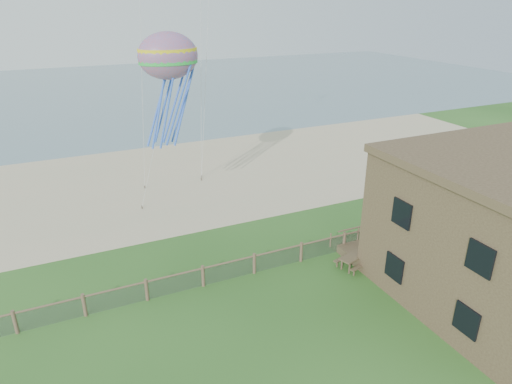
# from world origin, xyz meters

# --- Properties ---
(ground) EXTENTS (160.00, 160.00, 0.00)m
(ground) POSITION_xyz_m (0.00, 0.00, 0.00)
(ground) COLOR #264F1B
(ground) RESTS_ON ground
(sand_beach) EXTENTS (72.00, 20.00, 0.02)m
(sand_beach) POSITION_xyz_m (0.00, 22.00, 0.00)
(sand_beach) COLOR #C7B090
(sand_beach) RESTS_ON ground
(ocean) EXTENTS (160.00, 68.00, 0.02)m
(ocean) POSITION_xyz_m (0.00, 66.00, 0.00)
(ocean) COLOR slate
(ocean) RESTS_ON ground
(chainlink_fence) EXTENTS (36.20, 0.20, 1.25)m
(chainlink_fence) POSITION_xyz_m (0.00, 6.00, 0.55)
(chainlink_fence) COLOR brown
(chainlink_fence) RESTS_ON ground
(motel_deck) EXTENTS (15.00, 2.00, 0.50)m
(motel_deck) POSITION_xyz_m (13.00, 5.00, 0.25)
(motel_deck) COLOR brown
(motel_deck) RESTS_ON ground
(picnic_table) EXTENTS (2.29, 1.98, 0.82)m
(picnic_table) POSITION_xyz_m (5.47, 4.23, 0.41)
(picnic_table) COLOR brown
(picnic_table) RESTS_ON ground
(octopus_kite) EXTENTS (4.26, 3.60, 7.44)m
(octopus_kite) POSITION_xyz_m (-1.97, 14.21, 9.14)
(octopus_kite) COLOR #FD3F27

